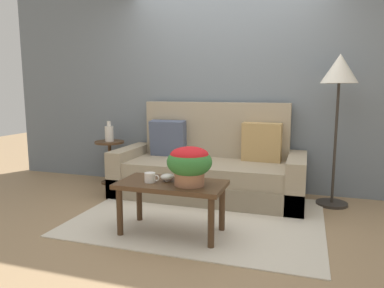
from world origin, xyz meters
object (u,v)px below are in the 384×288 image
(coffee_table, at_px, (172,190))
(side_table, at_px, (110,154))
(coffee_mug, at_px, (150,178))
(snack_bowl, at_px, (167,177))
(table_vase, at_px, (109,133))
(potted_plant, at_px, (189,162))
(couch, at_px, (209,169))
(floor_lamp, at_px, (339,80))

(coffee_table, distance_m, side_table, 1.98)
(coffee_table, xyz_separation_m, coffee_mug, (-0.18, -0.06, 0.11))
(snack_bowl, relative_size, table_vase, 0.47)
(potted_plant, xyz_separation_m, coffee_mug, (-0.36, -0.02, -0.16))
(couch, height_order, floor_lamp, floor_lamp)
(floor_lamp, relative_size, table_vase, 6.05)
(coffee_mug, xyz_separation_m, table_vase, (-1.25, 1.42, 0.18))
(snack_bowl, bearing_deg, side_table, 135.93)
(couch, xyz_separation_m, snack_bowl, (-0.06, -1.21, 0.18))
(table_vase, bearing_deg, potted_plant, -41.08)
(couch, height_order, potted_plant, couch)
(side_table, relative_size, snack_bowl, 4.54)
(snack_bowl, bearing_deg, table_vase, 135.96)
(potted_plant, bearing_deg, snack_bowl, 163.41)
(potted_plant, height_order, coffee_mug, potted_plant)
(coffee_table, distance_m, snack_bowl, 0.12)
(coffee_mug, bearing_deg, snack_bowl, 33.74)
(side_table, relative_size, coffee_mug, 4.26)
(side_table, height_order, floor_lamp, floor_lamp)
(potted_plant, bearing_deg, coffee_table, 168.08)
(coffee_table, height_order, side_table, side_table)
(couch, height_order, coffee_mug, couch)
(floor_lamp, bearing_deg, coffee_mug, -139.66)
(potted_plant, relative_size, table_vase, 1.41)
(snack_bowl, distance_m, table_vase, 1.93)
(side_table, distance_m, coffee_mug, 1.90)
(coffee_table, distance_m, coffee_mug, 0.22)
(floor_lamp, xyz_separation_m, snack_bowl, (-1.47, -1.27, -0.87))
(coffee_table, xyz_separation_m, floor_lamp, (1.42, 1.30, 0.98))
(side_table, bearing_deg, snack_bowl, -44.07)
(coffee_table, distance_m, table_vase, 2.00)
(coffee_table, xyz_separation_m, side_table, (-1.43, 1.37, 0.00))
(potted_plant, bearing_deg, couch, 97.53)
(side_table, bearing_deg, couch, -5.21)
(floor_lamp, relative_size, potted_plant, 4.29)
(side_table, xyz_separation_m, snack_bowl, (1.39, -1.34, 0.10))
(side_table, height_order, table_vase, table_vase)
(floor_lamp, height_order, potted_plant, floor_lamp)
(coffee_mug, bearing_deg, potted_plant, 2.79)
(side_table, relative_size, floor_lamp, 0.35)
(table_vase, bearing_deg, floor_lamp, -1.27)
(coffee_table, distance_m, potted_plant, 0.33)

